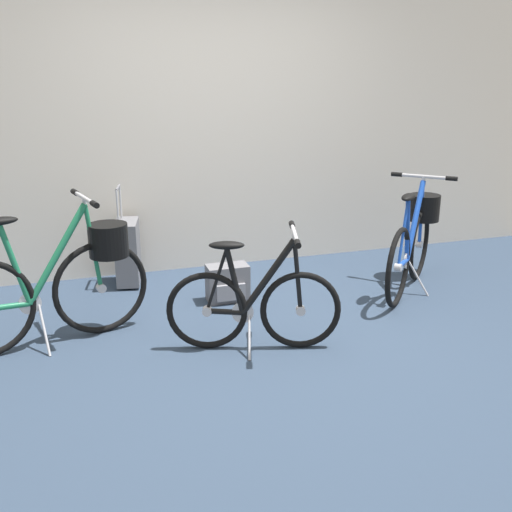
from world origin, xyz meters
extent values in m
plane|color=#2D3D51|center=(0.00, 0.00, 0.00)|extent=(6.80, 6.80, 0.00)
cube|color=silver|center=(0.00, 1.91, 1.49)|extent=(6.80, 0.10, 2.98)
torus|color=black|center=(0.15, 0.04, 0.26)|extent=(0.50, 0.19, 0.52)
cylinder|color=#B7B7BC|center=(0.15, 0.04, 0.26)|extent=(0.07, 0.07, 0.06)
torus|color=black|center=(-0.42, 0.21, 0.26)|extent=(0.50, 0.19, 0.52)
cylinder|color=#B7B7BC|center=(-0.42, 0.21, 0.26)|extent=(0.07, 0.07, 0.06)
cylinder|color=black|center=(-0.31, 0.18, 0.25)|extent=(0.23, 0.10, 0.05)
cylinder|color=black|center=(-0.05, 0.10, 0.48)|extent=(0.35, 0.15, 0.50)
cylinder|color=black|center=(-0.25, 0.16, 0.46)|extent=(0.13, 0.07, 0.43)
cylinder|color=black|center=(-0.31, 0.18, 0.25)|extent=(0.22, 0.09, 0.04)
cylinder|color=black|center=(0.12, 0.05, 0.49)|extent=(0.08, 0.05, 0.47)
cylinder|color=black|center=(-0.36, 0.19, 0.46)|extent=(0.15, 0.06, 0.42)
ellipsoid|color=black|center=(-0.30, 0.18, 0.69)|extent=(0.24, 0.15, 0.05)
cylinder|color=#B7B7BC|center=(0.10, 0.05, 0.74)|extent=(0.03, 0.03, 0.04)
cylinder|color=#B7B7BC|center=(0.10, 0.05, 0.76)|extent=(0.15, 0.43, 0.03)
cylinder|color=black|center=(0.04, -0.16, 0.76)|extent=(0.06, 0.10, 0.04)
cylinder|color=black|center=(0.16, 0.26, 0.76)|extent=(0.06, 0.10, 0.04)
cylinder|color=#B7B7BC|center=(-0.21, 0.15, 0.25)|extent=(0.14, 0.06, 0.14)
cylinder|color=#B7B7BC|center=(-0.19, 0.05, 0.12)|extent=(0.07, 0.19, 0.24)
torus|color=black|center=(-1.04, 0.67, 0.32)|extent=(0.63, 0.19, 0.64)
cylinder|color=#B7B7BC|center=(-1.04, 0.67, 0.32)|extent=(0.07, 0.06, 0.06)
cylinder|color=#1E724C|center=(-1.62, 0.53, 0.31)|extent=(0.28, 0.10, 0.05)
cylinder|color=#1E724C|center=(-1.29, 0.61, 0.60)|extent=(0.43, 0.14, 0.62)
cylinder|color=#1E724C|center=(-1.54, 0.55, 0.57)|extent=(0.16, 0.07, 0.54)
cylinder|color=#1E724C|center=(-1.62, 0.53, 0.31)|extent=(0.28, 0.09, 0.04)
cylinder|color=#1E724C|center=(-1.07, 0.67, 0.61)|extent=(0.09, 0.05, 0.58)
cylinder|color=#B7B7BC|center=(-1.10, 0.66, 0.92)|extent=(0.03, 0.03, 0.04)
cylinder|color=#B7B7BC|center=(-1.10, 0.66, 0.94)|extent=(0.13, 0.43, 0.03)
cylinder|color=black|center=(-1.04, 0.45, 0.94)|extent=(0.06, 0.10, 0.04)
cylinder|color=black|center=(-1.15, 0.87, 0.94)|extent=(0.06, 0.10, 0.04)
cylinder|color=#B7B7BC|center=(-1.48, 0.57, 0.31)|extent=(0.14, 0.05, 0.14)
cylinder|color=#B7B7BC|center=(-1.41, 0.49, 0.14)|extent=(0.06, 0.19, 0.30)
cylinder|color=black|center=(-0.97, 0.69, 0.64)|extent=(0.31, 0.31, 0.22)
torus|color=black|center=(1.61, 0.97, 0.30)|extent=(0.46, 0.46, 0.61)
cylinder|color=#B7B7BC|center=(1.61, 0.97, 0.30)|extent=(0.08, 0.08, 0.06)
torus|color=black|center=(1.11, 0.48, 0.30)|extent=(0.46, 0.46, 0.61)
cylinder|color=#B7B7BC|center=(1.11, 0.48, 0.30)|extent=(0.08, 0.08, 0.06)
cylinder|color=#1947B2|center=(1.21, 0.57, 0.30)|extent=(0.22, 0.21, 0.05)
cylinder|color=#1947B2|center=(1.44, 0.80, 0.57)|extent=(0.33, 0.32, 0.59)
cylinder|color=#1947B2|center=(1.26, 0.63, 0.54)|extent=(0.13, 0.13, 0.51)
cylinder|color=#1947B2|center=(1.21, 0.57, 0.30)|extent=(0.21, 0.21, 0.04)
cylinder|color=#1947B2|center=(1.59, 0.95, 0.58)|extent=(0.08, 0.08, 0.55)
cylinder|color=#1947B2|center=(1.17, 0.54, 0.55)|extent=(0.14, 0.14, 0.49)
ellipsoid|color=black|center=(1.22, 0.59, 0.81)|extent=(0.22, 0.22, 0.05)
cylinder|color=#B7B7BC|center=(1.57, 0.93, 0.87)|extent=(0.03, 0.03, 0.04)
cylinder|color=#B7B7BC|center=(1.57, 0.93, 0.89)|extent=(0.33, 0.33, 0.03)
cylinder|color=black|center=(1.73, 0.78, 0.89)|extent=(0.09, 0.09, 0.04)
cylinder|color=black|center=(1.42, 1.09, 0.89)|extent=(0.09, 0.09, 0.04)
cylinder|color=#B7B7BC|center=(1.30, 0.67, 0.29)|extent=(0.11, 0.11, 0.14)
cylinder|color=#B7B7BC|center=(1.40, 0.64, 0.14)|extent=(0.15, 0.15, 0.28)
cylinder|color=black|center=(1.66, 1.02, 0.61)|extent=(0.37, 0.37, 0.22)
cube|color=slate|center=(-0.76, 1.60, 0.28)|extent=(0.25, 0.39, 0.52)
cylinder|color=#B7B7BC|center=(-0.83, 1.49, 0.68)|extent=(0.02, 0.02, 0.28)
cylinder|color=#B7B7BC|center=(-0.79, 1.72, 0.68)|extent=(0.02, 0.02, 0.28)
cylinder|color=slate|center=(-0.81, 1.61, 0.82)|extent=(0.06, 0.23, 0.02)
cylinder|color=black|center=(-0.74, 1.46, 0.02)|extent=(0.04, 0.03, 0.04)
cylinder|color=black|center=(-0.69, 1.71, 0.02)|extent=(0.04, 0.03, 0.04)
cube|color=slate|center=(-0.08, 0.98, 0.14)|extent=(0.32, 0.18, 0.29)
cube|color=gray|center=(-0.08, 0.88, 0.10)|extent=(0.22, 0.03, 0.13)
camera|label=1|loc=(-1.19, -3.15, 1.70)|focal=41.19mm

